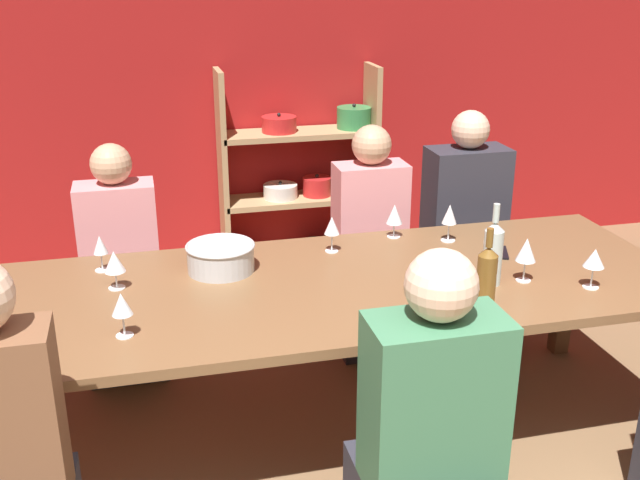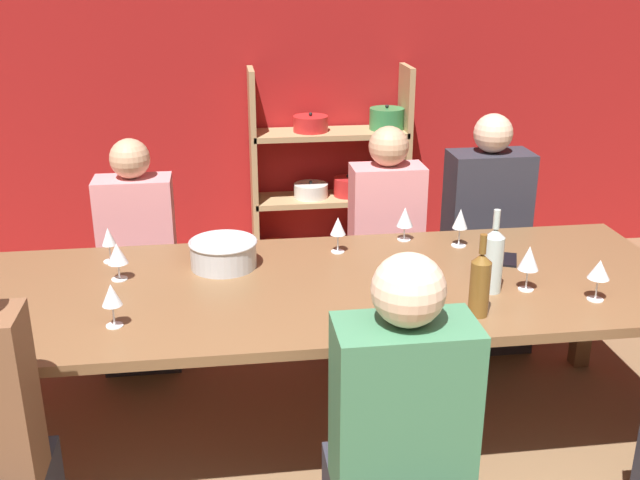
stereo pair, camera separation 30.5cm
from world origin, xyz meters
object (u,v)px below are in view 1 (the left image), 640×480
wine_glass_empty_d (100,246)px  person_far_b (369,266)px  wine_bottle_amber (493,252)px  wine_glass_empty_b (450,215)px  cell_phone (499,252)px  person_far_c (123,287)px  wine_glass_empty_c (526,250)px  wine_glass_red_a (594,259)px  mixing_bowl (221,257)px  wine_glass_red_b (332,227)px  dining_table (326,298)px  person_near_a (430,472)px  shelf_unit (306,189)px  wine_bottle_green (487,276)px  wine_glass_red_c (122,306)px  wine_glass_white_a (394,215)px  person_far_a (462,253)px  wine_glass_empty_a (114,262)px

wine_glass_empty_d → person_far_b: 1.45m
wine_bottle_amber → wine_glass_empty_b: size_ratio=1.91×
cell_phone → person_far_c: person_far_c is taller
wine_glass_empty_c → wine_glass_red_a: bearing=-28.8°
mixing_bowl → wine_glass_red_b: wine_glass_red_b is taller
cell_phone → wine_glass_empty_b: bearing=128.2°
dining_table → person_near_a: size_ratio=2.47×
wine_bottle_amber → wine_glass_red_a: wine_bottle_amber is taller
shelf_unit → wine_bottle_green: 2.37m
wine_glass_empty_c → wine_glass_red_c: 1.58m
person_near_a → wine_glass_white_a: bearing=76.2°
wine_glass_empty_b → person_far_a: 0.73m
wine_glass_white_a → wine_glass_empty_b: (0.23, -0.11, 0.02)m
dining_table → wine_glass_empty_c: (0.79, -0.17, 0.20)m
wine_glass_red_c → person_far_b: bearing=41.1°
wine_bottle_green → wine_glass_red_b: bearing=120.8°
person_near_a → person_far_c: (-0.95, 1.73, -0.01)m
wine_bottle_amber → person_near_a: bearing=-126.8°
person_far_b → person_far_c: size_ratio=1.03×
mixing_bowl → wine_glass_white_a: size_ratio=1.82×
person_far_c → dining_table: bearing=133.4°
wine_glass_red_a → wine_glass_white_a: bearing=127.9°
wine_glass_red_c → person_far_c: person_far_c is taller
person_near_a → person_far_b: 1.69m
wine_glass_red_a → wine_glass_empty_d: size_ratio=1.05×
dining_table → wine_glass_empty_a: size_ratio=18.71×
cell_phone → person_near_a: size_ratio=0.14×
wine_bottle_amber → person_near_a: person_near_a is taller
mixing_bowl → person_far_c: person_far_c is taller
wine_glass_empty_c → wine_glass_red_c: wine_glass_empty_c is taller
wine_glass_white_a → wine_glass_empty_d: 1.32m
cell_phone → person_far_a: person_far_a is taller
person_far_c → wine_glass_empty_c: bearing=147.2°
wine_bottle_amber → person_far_c: (-1.47, 1.03, -0.45)m
wine_glass_empty_c → person_far_b: person_far_b is taller
wine_glass_red_c → person_far_c: 1.22m
wine_glass_empty_b → person_far_c: bearing=160.3°
wine_glass_red_b → wine_glass_empty_d: size_ratio=1.05×
cell_phone → wine_glass_red_b: bearing=164.3°
mixing_bowl → wine_glass_empty_d: bearing=166.3°
shelf_unit → person_far_b: 1.19m
person_near_a → mixing_bowl: bearing=115.4°
dining_table → person_far_c: bearing=133.4°
wine_bottle_green → cell_phone: wine_bottle_green is taller
wine_glass_empty_c → person_far_c: size_ratio=0.16×
wine_bottle_green → wine_glass_red_c: bearing=176.2°
shelf_unit → wine_glass_empty_d: shelf_unit is taller
wine_glass_empty_a → person_far_b: bearing=27.3°
wine_glass_red_c → person_far_a: 2.14m
wine_glass_empty_a → cell_phone: 1.65m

